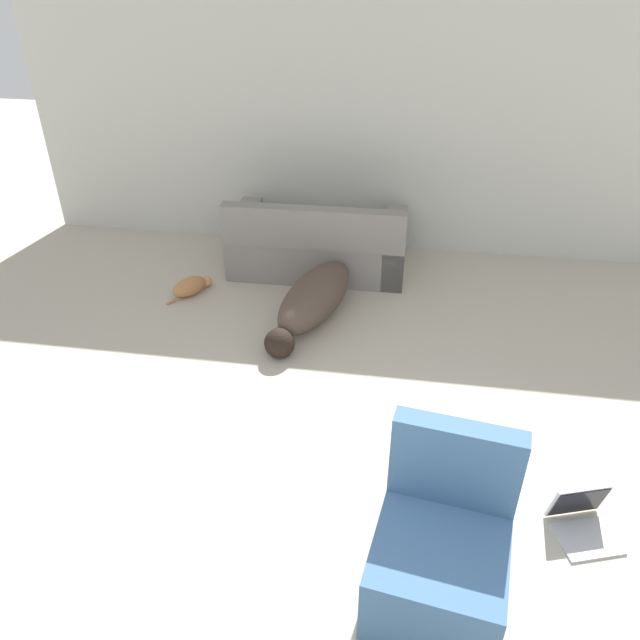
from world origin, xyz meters
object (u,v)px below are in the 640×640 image
(laptop_open, at_px, (582,517))
(side_chair, at_px, (440,554))
(couch, at_px, (318,245))
(cat, at_px, (191,286))
(dog, at_px, (313,300))

(laptop_open, xyz_separation_m, side_chair, (-0.82, -0.53, 0.21))
(couch, bearing_deg, side_chair, 107.74)
(laptop_open, bearing_deg, side_chair, -165.43)
(couch, xyz_separation_m, side_chair, (1.14, -3.38, 0.05))
(side_chair, bearing_deg, cat, 137.75)
(cat, bearing_deg, dog, -69.57)
(couch, distance_m, dog, 0.95)
(couch, relative_size, cat, 3.64)
(cat, distance_m, laptop_open, 3.75)
(cat, distance_m, side_chair, 3.52)
(couch, height_order, cat, couch)
(dog, height_order, cat, dog)
(dog, bearing_deg, laptop_open, 61.92)
(cat, bearing_deg, side_chair, -107.27)
(cat, bearing_deg, couch, -24.99)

